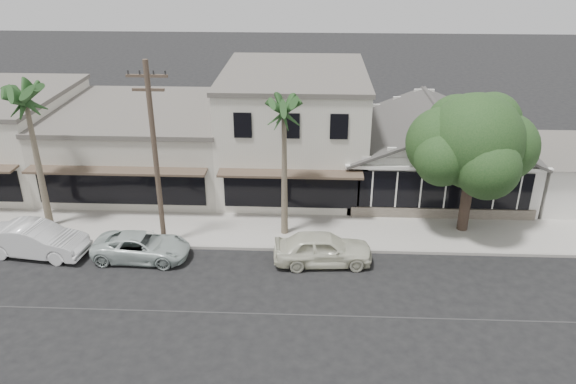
{
  "coord_description": "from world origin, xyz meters",
  "views": [
    {
      "loc": [
        -1.94,
        -18.21,
        13.8
      ],
      "look_at": [
        -3.02,
        6.0,
        2.61
      ],
      "focal_mm": 35.0,
      "sensor_mm": 36.0,
      "label": 1
    }
  ],
  "objects_px": {
    "car_2": "(142,247)",
    "shade_tree": "(472,143)",
    "car_1": "(36,240)",
    "utility_pole": "(155,153)",
    "car_0": "(323,248)"
  },
  "relations": [
    {
      "from": "shade_tree",
      "to": "car_2",
      "type": "bearing_deg",
      "value": -167.22
    },
    {
      "from": "car_2",
      "to": "car_1",
      "type": "bearing_deg",
      "value": 91.14
    },
    {
      "from": "car_0",
      "to": "car_2",
      "type": "bearing_deg",
      "value": 85.79
    },
    {
      "from": "car_2",
      "to": "car_0",
      "type": "bearing_deg",
      "value": -87.87
    },
    {
      "from": "utility_pole",
      "to": "car_1",
      "type": "height_order",
      "value": "utility_pole"
    },
    {
      "from": "car_1",
      "to": "shade_tree",
      "type": "xyz_separation_m",
      "value": [
        20.45,
        3.4,
        3.93
      ]
    },
    {
      "from": "car_0",
      "to": "shade_tree",
      "type": "bearing_deg",
      "value": -67.34
    },
    {
      "from": "car_2",
      "to": "shade_tree",
      "type": "relative_size",
      "value": 0.62
    },
    {
      "from": "car_0",
      "to": "shade_tree",
      "type": "relative_size",
      "value": 0.63
    },
    {
      "from": "car_1",
      "to": "car_2",
      "type": "relative_size",
      "value": 1.07
    },
    {
      "from": "shade_tree",
      "to": "car_1",
      "type": "bearing_deg",
      "value": -170.57
    },
    {
      "from": "car_0",
      "to": "car_1",
      "type": "relative_size",
      "value": 0.94
    },
    {
      "from": "car_1",
      "to": "shade_tree",
      "type": "height_order",
      "value": "shade_tree"
    },
    {
      "from": "utility_pole",
      "to": "shade_tree",
      "type": "bearing_deg",
      "value": 8.81
    },
    {
      "from": "utility_pole",
      "to": "car_2",
      "type": "distance_m",
      "value": 4.41
    }
  ]
}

